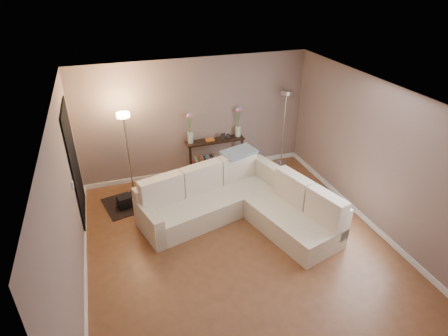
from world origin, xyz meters
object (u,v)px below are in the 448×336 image
object	(u,v)px
sectional_sofa	(239,201)
console_table	(211,154)
floor_lamp_lit	(126,138)
floor_lamp_unlit	(285,113)

from	to	relation	value
sectional_sofa	console_table	bearing A→B (deg)	89.00
sectional_sofa	console_table	xyz separation A→B (m)	(0.03, 1.87, 0.10)
sectional_sofa	floor_lamp_lit	distance (m)	2.50
floor_lamp_lit	floor_lamp_unlit	size ratio (longest dim) A/B	0.98
floor_lamp_unlit	floor_lamp_lit	bearing A→B (deg)	-176.42
sectional_sofa	floor_lamp_unlit	size ratio (longest dim) A/B	1.84
console_table	floor_lamp_lit	bearing A→B (deg)	-168.62
floor_lamp_lit	floor_lamp_unlit	distance (m)	3.53
sectional_sofa	floor_lamp_lit	world-z (taller)	floor_lamp_lit
sectional_sofa	floor_lamp_unlit	world-z (taller)	floor_lamp_unlit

